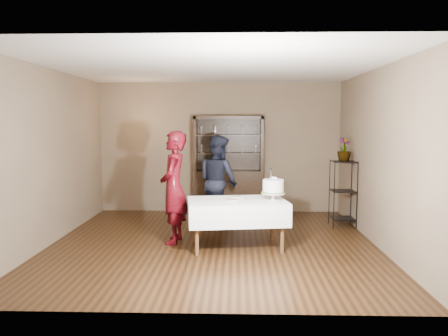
{
  "coord_description": "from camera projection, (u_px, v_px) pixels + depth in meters",
  "views": [
    {
      "loc": [
        0.37,
        -6.62,
        1.88
      ],
      "look_at": [
        0.17,
        0.1,
        1.17
      ],
      "focal_mm": 35.0,
      "sensor_mm": 36.0,
      "label": 1
    }
  ],
  "objects": [
    {
      "name": "floor",
      "position": [
        213.0,
        243.0,
        6.79
      ],
      "size": [
        5.0,
        5.0,
        0.0
      ],
      "primitive_type": "plane",
      "color": "black",
      "rests_on": "ground"
    },
    {
      "name": "ceiling",
      "position": [
        212.0,
        67.0,
        6.51
      ],
      "size": [
        5.0,
        5.0,
        0.0
      ],
      "primitive_type": "plane",
      "rotation": [
        3.14,
        0.0,
        0.0
      ],
      "color": "silver",
      "rests_on": "back_wall"
    },
    {
      "name": "back_wall",
      "position": [
        219.0,
        148.0,
        9.14
      ],
      "size": [
        5.0,
        0.02,
        2.7
      ],
      "primitive_type": "cube",
      "color": "brown",
      "rests_on": "floor"
    },
    {
      "name": "wall_left",
      "position": [
        51.0,
        157.0,
        6.72
      ],
      "size": [
        0.02,
        5.0,
        2.7
      ],
      "primitive_type": "cube",
      "color": "brown",
      "rests_on": "floor"
    },
    {
      "name": "wall_right",
      "position": [
        378.0,
        158.0,
        6.58
      ],
      "size": [
        0.02,
        5.0,
        2.7
      ],
      "primitive_type": "cube",
      "color": "brown",
      "rests_on": "floor"
    },
    {
      "name": "china_hutch",
      "position": [
        229.0,
        182.0,
        8.95
      ],
      "size": [
        1.4,
        0.48,
        2.0
      ],
      "color": "black",
      "rests_on": "floor"
    },
    {
      "name": "plant_etagere",
      "position": [
        343.0,
        191.0,
        7.85
      ],
      "size": [
        0.42,
        0.42,
        1.2
      ],
      "color": "black",
      "rests_on": "floor"
    },
    {
      "name": "cake_table",
      "position": [
        237.0,
        211.0,
        6.52
      ],
      "size": [
        1.56,
        1.09,
        0.72
      ],
      "rotation": [
        0.0,
        0.0,
        0.14
      ],
      "color": "silver",
      "rests_on": "floor"
    },
    {
      "name": "woman",
      "position": [
        174.0,
        187.0,
        6.78
      ],
      "size": [
        0.44,
        0.65,
        1.75
      ],
      "primitive_type": "imported",
      "rotation": [
        0.0,
        0.0,
        -1.6
      ],
      "color": "#380509",
      "rests_on": "floor"
    },
    {
      "name": "man",
      "position": [
        218.0,
        181.0,
        7.82
      ],
      "size": [
        1.0,
        1.02,
        1.65
      ],
      "primitive_type": "imported",
      "rotation": [
        0.0,
        0.0,
        2.28
      ],
      "color": "black",
      "rests_on": "floor"
    },
    {
      "name": "cake",
      "position": [
        273.0,
        187.0,
        6.49
      ],
      "size": [
        0.35,
        0.35,
        0.48
      ],
      "rotation": [
        0.0,
        0.0,
        -0.03
      ],
      "color": "silver",
      "rests_on": "cake_table"
    },
    {
      "name": "plate_near",
      "position": [
        232.0,
        200.0,
        6.47
      ],
      "size": [
        0.21,
        0.21,
        0.01
      ],
      "primitive_type": "cylinder",
      "rotation": [
        0.0,
        0.0,
        -0.07
      ],
      "color": "silver",
      "rests_on": "cake_table"
    },
    {
      "name": "plate_far",
      "position": [
        237.0,
        197.0,
        6.76
      ],
      "size": [
        0.2,
        0.2,
        0.01
      ],
      "primitive_type": "cylinder",
      "rotation": [
        0.0,
        0.0,
        -0.06
      ],
      "color": "silver",
      "rests_on": "cake_table"
    },
    {
      "name": "potted_plant",
      "position": [
        344.0,
        149.0,
        7.77
      ],
      "size": [
        0.33,
        0.33,
        0.42
      ],
      "primitive_type": "imported",
      "rotation": [
        0.0,
        0.0,
        0.62
      ],
      "color": "#487337",
      "rests_on": "plant_etagere"
    }
  ]
}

